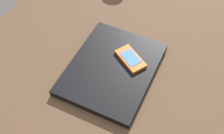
# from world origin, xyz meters

# --- Properties ---
(desk_surface) EXTENTS (1.20, 0.80, 0.03)m
(desk_surface) POSITION_xyz_m (0.00, 0.00, 0.01)
(desk_surface) COLOR brown
(desk_surface) RESTS_ON ground
(laptop_closed) EXTENTS (0.32, 0.26, 0.02)m
(laptop_closed) POSITION_xyz_m (-0.07, -0.05, 0.04)
(laptop_closed) COLOR black
(laptop_closed) RESTS_ON desk_surface
(cell_phone_on_laptop) EXTENTS (0.10, 0.11, 0.01)m
(cell_phone_on_laptop) POSITION_xyz_m (-0.02, -0.09, 0.06)
(cell_phone_on_laptop) COLOR orange
(cell_phone_on_laptop) RESTS_ON laptop_closed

